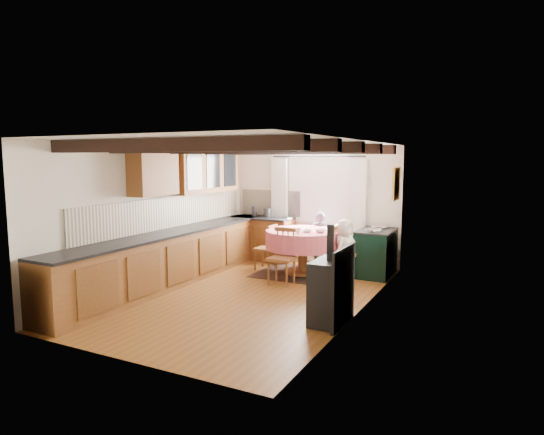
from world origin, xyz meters
The scene contains 40 objects.
floor centered at (0.00, 0.00, 0.00)m, with size 3.60×5.50×0.00m, color brown.
ceiling centered at (0.00, 0.00, 2.40)m, with size 3.60×5.50×0.00m, color white.
wall_back centered at (0.00, 2.75, 1.20)m, with size 3.60×0.00×2.40m, color silver.
wall_front centered at (0.00, -2.75, 1.20)m, with size 3.60×0.00×2.40m, color silver.
wall_left centered at (-1.80, 0.00, 1.20)m, with size 0.00×5.50×2.40m, color silver.
wall_right centered at (1.80, 0.00, 1.20)m, with size 0.00×5.50×2.40m, color silver.
beam_a centered at (0.00, -2.00, 2.31)m, with size 3.60×0.16×0.16m, color black.
beam_b centered at (0.00, -1.00, 2.31)m, with size 3.60×0.16×0.16m, color black.
beam_c centered at (0.00, 0.00, 2.31)m, with size 3.60×0.16×0.16m, color black.
beam_d centered at (0.00, 1.00, 2.31)m, with size 3.60×0.16×0.16m, color black.
beam_e centered at (0.00, 2.00, 2.31)m, with size 3.60×0.16×0.16m, color black.
splash_left centered at (-1.78, 0.30, 1.20)m, with size 0.02×4.50×0.55m, color beige.
splash_back centered at (-1.00, 2.73, 1.20)m, with size 1.40×0.02×0.55m, color beige.
base_cabinet_left centered at (-1.50, 0.00, 0.44)m, with size 0.60×5.30×0.88m, color brown.
base_cabinet_back centered at (-1.05, 2.45, 0.44)m, with size 1.30×0.60×0.88m, color brown.
worktop_left centered at (-1.48, 0.00, 0.90)m, with size 0.64×5.30×0.04m, color black.
worktop_back centered at (-1.05, 2.43, 0.90)m, with size 1.30×0.64×0.04m, color black.
wall_cabinet_glass centered at (-1.63, 1.20, 1.95)m, with size 0.34×1.80×0.90m, color brown.
wall_cabinet_solid centered at (-1.63, -0.30, 1.90)m, with size 0.34×0.90×0.70m, color brown.
window_frame centered at (0.10, 2.73, 1.60)m, with size 1.34×0.03×1.54m, color white.
window_pane centered at (0.10, 2.74, 1.60)m, with size 1.20×0.01×1.40m, color white.
curtain_left centered at (-0.75, 2.65, 1.10)m, with size 0.35×0.10×2.10m, color silver.
curtain_right centered at (0.95, 2.65, 1.10)m, with size 0.35×0.10×2.10m, color silver.
curtain_rod centered at (0.10, 2.65, 2.20)m, with size 0.03×0.03×2.00m, color black.
wall_picture centered at (1.77, 2.30, 1.70)m, with size 0.04×0.50×0.60m, color gold.
wall_plate centered at (1.05, 2.72, 1.70)m, with size 0.30×0.30×0.02m, color silver.
rug centered at (0.24, 1.60, 0.01)m, with size 1.68×1.31×0.01m, color #351D14.
dining_table centered at (0.24, 1.60, 0.42)m, with size 1.39×1.39×0.84m, color #B2305A, non-canonical shape.
chair_near centered at (0.19, 0.79, 0.49)m, with size 0.42×0.44×0.97m, color brown, non-canonical shape.
chair_left centered at (-0.57, 1.64, 0.44)m, with size 0.38×0.40×0.89m, color brown, non-canonical shape.
chair_right centered at (1.05, 1.65, 0.49)m, with size 0.42×0.44×0.98m, color brown, non-canonical shape.
aga_range centered at (1.47, 2.14, 0.44)m, with size 0.61×0.95×0.87m, color black, non-canonical shape.
cast_iron_stove centered at (1.58, -0.66, 0.66)m, with size 0.39×0.66×1.31m, color black, non-canonical shape.
child_far centered at (0.29, 2.36, 0.55)m, with size 0.40×0.27×1.11m, color #4E4E61.
child_right centered at (1.06, 1.56, 0.55)m, with size 0.54×0.35×1.10m, color silver.
bowl_a centered at (0.39, 1.42, 0.86)m, with size 0.19×0.19×0.05m, color silver.
bowl_b centered at (0.63, 1.48, 0.87)m, with size 0.19×0.19×0.06m, color silver.
cup centered at (0.31, 1.24, 0.88)m, with size 0.10×0.10×0.09m, color silver.
canister_tall centered at (-1.26, 2.47, 1.03)m, with size 0.13×0.13×0.22m, color #262628.
canister_wide centered at (-0.96, 2.48, 1.01)m, with size 0.17×0.17×0.18m, color #262628.
Camera 1 is at (3.59, -6.33, 2.15)m, focal length 31.03 mm.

